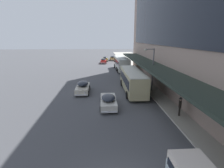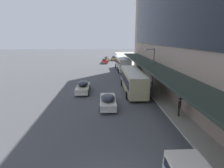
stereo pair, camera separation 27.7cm
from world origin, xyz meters
name	(u,v)px [view 1 (the left image)]	position (x,y,z in m)	size (l,w,h in m)	color
transit_bus_kerbside_front	(133,80)	(3.90, 17.75, 1.78)	(2.69, 10.03, 3.09)	tan
transit_bus_kerbside_rear	(121,63)	(4.30, 35.30, 1.77)	(2.97, 10.67, 3.08)	beige
sedan_oncoming_rear	(105,59)	(0.84, 53.48, 0.74)	(1.92, 5.02, 1.49)	olive
sedan_lead_mid	(83,87)	(-3.24, 17.76, 0.78)	(1.89, 4.53, 1.60)	beige
sedan_lead_near	(113,58)	(3.51, 55.05, 0.77)	(2.03, 5.02, 1.55)	olive
sedan_trailing_near	(103,61)	(0.17, 47.71, 0.76)	(1.96, 4.69, 1.51)	#B52621
sedan_trailing_mid	(108,101)	(0.17, 12.09, 0.72)	(1.90, 4.68, 1.44)	beige
pedestrian_at_kerb	(180,106)	(7.03, 9.08, 1.18)	(0.37, 0.58, 1.86)	black
street_lamp	(152,66)	(6.52, 17.51, 3.72)	(1.50, 0.28, 6.04)	#4C4C51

